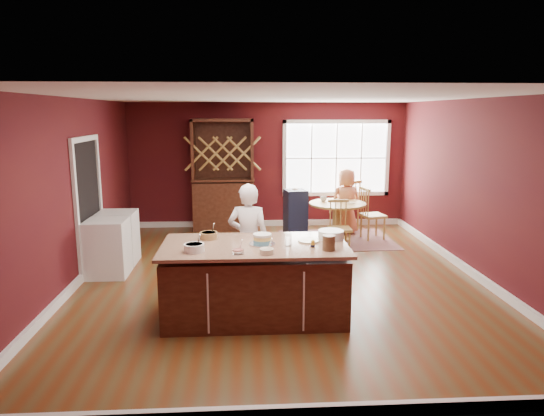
{
  "coord_description": "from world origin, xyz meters",
  "views": [
    {
      "loc": [
        -0.54,
        -7.04,
        2.49
      ],
      "look_at": [
        -0.11,
        0.21,
        1.05
      ],
      "focal_mm": 32.0,
      "sensor_mm": 36.0,
      "label": 1
    }
  ],
  "objects": [
    {
      "name": "drinking_glass",
      "position": [
        -0.01,
        -1.47,
        1.0
      ],
      "size": [
        0.08,
        0.08,
        0.15
      ],
      "primitive_type": "cylinder",
      "color": "silver",
      "rests_on": "kitchen_island"
    },
    {
      "name": "toy_figurine",
      "position": [
        0.27,
        -1.55,
        0.96
      ],
      "size": [
        0.05,
        0.05,
        0.09
      ],
      "primitive_type": null,
      "color": "gold",
      "rests_on": "kitchen_island"
    },
    {
      "name": "rug",
      "position": [
        1.3,
        2.16,
        0.01
      ],
      "size": [
        2.2,
        1.72,
        0.01
      ],
      "primitive_type": "cube",
      "rotation": [
        0.0,
        0.0,
        0.02
      ],
      "color": "brown",
      "rests_on": "ground"
    },
    {
      "name": "bowl_yellow",
      "position": [
        -0.99,
        -1.08,
        0.96
      ],
      "size": [
        0.22,
        0.22,
        0.08
      ],
      "primitive_type": "cylinder",
      "color": "#AF8E4A",
      "rests_on": "kitchen_island"
    },
    {
      "name": "bowl_blue",
      "position": [
        -1.11,
        -1.65,
        0.97
      ],
      "size": [
        0.24,
        0.24,
        0.09
      ],
      "primitive_type": "cylinder",
      "color": "white",
      "rests_on": "kitchen_island"
    },
    {
      "name": "dinner_plate",
      "position": [
        0.26,
        -1.28,
        0.93
      ],
      "size": [
        0.27,
        0.27,
        0.02
      ],
      "primitive_type": "cylinder",
      "color": "beige",
      "rests_on": "kitchen_island"
    },
    {
      "name": "layer_cake",
      "position": [
        -0.32,
        -1.38,
        0.98
      ],
      "size": [
        0.31,
        0.31,
        0.13
      ],
      "primitive_type": null,
      "color": "white",
      "rests_on": "kitchen_island"
    },
    {
      "name": "stoneware_crock",
      "position": [
        0.44,
        -1.68,
        1.01
      ],
      "size": [
        0.15,
        0.15,
        0.18
      ],
      "primitive_type": "cylinder",
      "color": "brown",
      "rests_on": "kitchen_island"
    },
    {
      "name": "dining_table",
      "position": [
        1.3,
        2.16,
        0.53
      ],
      "size": [
        1.11,
        1.11,
        0.75
      ],
      "color": "#946127",
      "rests_on": "ground"
    },
    {
      "name": "dryer",
      "position": [
        -2.64,
        0.92,
        0.44
      ],
      "size": [
        0.6,
        0.58,
        0.88
      ],
      "primitive_type": "cube",
      "color": "white",
      "rests_on": "ground"
    },
    {
      "name": "high_chair",
      "position": [
        0.5,
        2.43,
        0.51
      ],
      "size": [
        0.48,
        0.48,
        1.01
      ],
      "primitive_type": null,
      "rotation": [
        0.0,
        0.0,
        0.19
      ],
      "color": "#20253E",
      "rests_on": "ground"
    },
    {
      "name": "seated_woman",
      "position": [
        1.57,
        2.68,
        0.68
      ],
      "size": [
        0.74,
        0.55,
        1.36
      ],
      "primitive_type": "imported",
      "rotation": [
        0.0,
        0.0,
        3.33
      ],
      "color": "#C0724C",
      "rests_on": "ground"
    },
    {
      "name": "bowl_pink",
      "position": [
        -0.61,
        -1.76,
        0.95
      ],
      "size": [
        0.14,
        0.14,
        0.05
      ],
      "primitive_type": "cylinder",
      "color": "white",
      "rests_on": "kitchen_island"
    },
    {
      "name": "chair_north",
      "position": [
        1.66,
        3.01,
        0.55
      ],
      "size": [
        0.62,
        0.62,
        1.1
      ],
      "primitive_type": null,
      "rotation": [
        0.0,
        0.0,
        3.72
      ],
      "color": "brown",
      "rests_on": "ground"
    },
    {
      "name": "chair_east",
      "position": [
        2.02,
        2.21,
        0.53
      ],
      "size": [
        0.5,
        0.52,
        1.05
      ],
      "primitive_type": null,
      "rotation": [
        0.0,
        0.0,
        1.77
      ],
      "color": "brown",
      "rests_on": "ground"
    },
    {
      "name": "white_tub",
      "position": [
        0.55,
        -1.18,
        0.97
      ],
      "size": [
        0.32,
        0.32,
        0.11
      ],
      "primitive_type": "cylinder",
      "color": "white",
      "rests_on": "kitchen_island"
    },
    {
      "name": "doorway",
      "position": [
        -2.97,
        0.6,
        1.02
      ],
      "size": [
        0.08,
        1.26,
        2.13
      ],
      "primitive_type": null,
      "color": "white",
      "rests_on": "room_shell"
    },
    {
      "name": "toddler",
      "position": [
        0.55,
        2.51,
        0.81
      ],
      "size": [
        0.18,
        0.14,
        0.26
      ],
      "primitive_type": null,
      "color": "#8CA5BF",
      "rests_on": "high_chair"
    },
    {
      "name": "table_cup",
      "position": [
        1.04,
        2.32,
        0.8
      ],
      "size": [
        0.16,
        0.16,
        0.1
      ],
      "primitive_type": "imported",
      "rotation": [
        0.0,
        0.0,
        0.3
      ],
      "color": "silver",
      "rests_on": "dining_table"
    },
    {
      "name": "room_shell",
      "position": [
        0.0,
        0.0,
        1.35
      ],
      "size": [
        7.0,
        7.0,
        7.0
      ],
      "color": "#582C12",
      "rests_on": "ground"
    },
    {
      "name": "baker",
      "position": [
        -0.48,
        -0.63,
        0.78
      ],
      "size": [
        0.63,
        0.47,
        1.56
      ],
      "primitive_type": "imported",
      "rotation": [
        0.0,
        0.0,
        2.96
      ],
      "color": "white",
      "rests_on": "ground"
    },
    {
      "name": "washer",
      "position": [
        -2.64,
        0.28,
        0.44
      ],
      "size": [
        0.61,
        0.59,
        0.88
      ],
      "primitive_type": "cube",
      "color": "white",
      "rests_on": "ground"
    },
    {
      "name": "table_plate",
      "position": [
        1.52,
        2.11,
        0.76
      ],
      "size": [
        0.22,
        0.22,
        0.02
      ],
      "primitive_type": "cylinder",
      "color": "beige",
      "rests_on": "dining_table"
    },
    {
      "name": "kitchen_island",
      "position": [
        -0.41,
        -1.37,
        0.44
      ],
      "size": [
        2.25,
        1.18,
        0.92
      ],
      "color": "black",
      "rests_on": "ground"
    },
    {
      "name": "chair_south",
      "position": [
        1.18,
        1.33,
        0.47
      ],
      "size": [
        0.4,
        0.38,
        0.95
      ],
      "primitive_type": null,
      "rotation": [
        0.0,
        0.0,
        -0.0
      ],
      "color": "brown",
      "rests_on": "ground"
    },
    {
      "name": "hutch",
      "position": [
        -0.96,
        3.22,
        1.18
      ],
      "size": [
        1.29,
        0.54,
        2.36
      ],
      "primitive_type": "cube",
      "color": "black",
      "rests_on": "ground"
    },
    {
      "name": "bowl_olive",
      "position": [
        -0.29,
        -1.78,
        0.95
      ],
      "size": [
        0.16,
        0.16,
        0.06
      ],
      "primitive_type": "cylinder",
      "color": "beige",
      "rests_on": "kitchen_island"
    },
    {
      "name": "window",
      "position": [
        1.5,
        3.47,
        1.5
      ],
      "size": [
        2.36,
        0.1,
        1.66
      ],
      "primitive_type": null,
      "color": "white",
      "rests_on": "room_shell"
    }
  ]
}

